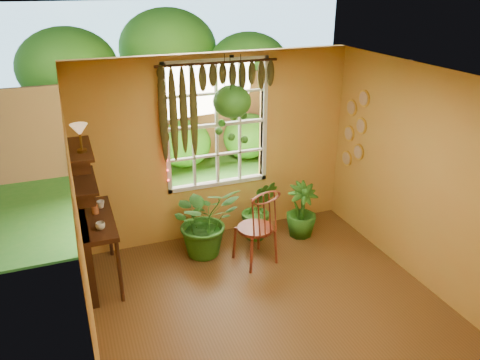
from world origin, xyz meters
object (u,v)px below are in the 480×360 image
object	(u,v)px
potted_plant_left	(205,220)
potted_plant_mid	(259,209)
windsor_chair	(257,238)
hanging_basket	(232,107)
counter_ledge	(91,243)

from	to	relation	value
potted_plant_left	potted_plant_mid	size ratio (longest dim) A/B	1.11
windsor_chair	hanging_basket	bearing A→B (deg)	81.92
counter_ledge	hanging_basket	xyz separation A→B (m)	(2.05, 0.42, 1.46)
hanging_basket	windsor_chair	bearing A→B (deg)	-85.16
counter_ledge	potted_plant_mid	bearing A→B (deg)	5.86
potted_plant_left	hanging_basket	world-z (taller)	hanging_basket
counter_ledge	windsor_chair	xyz separation A→B (m)	(2.11, -0.34, -0.18)
potted_plant_mid	windsor_chair	bearing A→B (deg)	-115.95
windsor_chair	hanging_basket	xyz separation A→B (m)	(-0.06, 0.76, 1.64)
windsor_chair	hanging_basket	world-z (taller)	hanging_basket
windsor_chair	potted_plant_mid	distance (m)	0.66
windsor_chair	potted_plant_left	bearing A→B (deg)	128.00
counter_ledge	potted_plant_mid	xyz separation A→B (m)	(2.40, 0.25, -0.08)
potted_plant_mid	hanging_basket	world-z (taller)	hanging_basket
windsor_chair	potted_plant_left	world-z (taller)	windsor_chair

